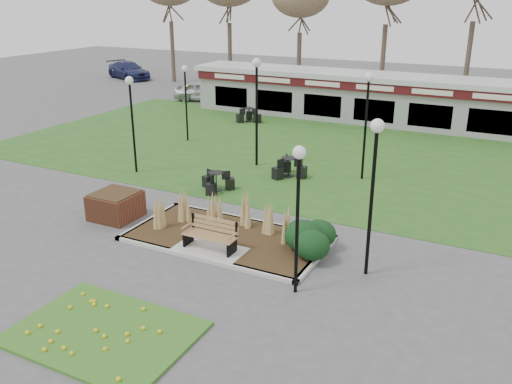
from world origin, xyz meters
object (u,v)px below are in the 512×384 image
at_px(lamp_post_far_left, 185,86).
at_px(lamp_post_near_left, 298,188).
at_px(food_pavilion, 381,98).
at_px(bistro_set_a, 289,170).
at_px(lamp_post_far_right, 367,103).
at_px(bistro_set_b, 249,117).
at_px(lamp_post_mid_left, 131,103).
at_px(bistro_set_c, 216,184).
at_px(brick_planter, 116,205).
at_px(lamp_post_near_right, 374,164).
at_px(car_black, 247,89).
at_px(car_blue, 129,70).
at_px(car_silver, 203,91).
at_px(park_bench, 211,234).
at_px(lamp_post_mid_right, 257,88).

bearing_deg(lamp_post_far_left, lamp_post_near_left, -46.24).
relative_size(food_pavilion, bistro_set_a, 15.76).
relative_size(lamp_post_far_right, bistro_set_b, 2.90).
bearing_deg(lamp_post_mid_left, bistro_set_c, -5.68).
bearing_deg(brick_planter, bistro_set_c, 66.58).
distance_m(brick_planter, lamp_post_mid_left, 5.80).
height_order(lamp_post_near_right, car_black, lamp_post_near_right).
bearing_deg(bistro_set_b, bistro_set_c, -68.43).
bearing_deg(lamp_post_near_left, car_blue, 135.62).
height_order(food_pavilion, car_silver, food_pavilion).
relative_size(park_bench, lamp_post_far_left, 0.43).
height_order(bistro_set_b, car_blue, car_blue).
bearing_deg(park_bench, lamp_post_near_right, 9.58).
bearing_deg(car_blue, lamp_post_mid_right, -106.06).
relative_size(bistro_set_b, car_silver, 0.38).
bearing_deg(food_pavilion, brick_planter, -103.06).
bearing_deg(lamp_post_mid_right, bistro_set_b, 119.98).
height_order(lamp_post_near_right, lamp_post_far_right, lamp_post_far_right).
relative_size(lamp_post_near_right, lamp_post_far_right, 1.00).
bearing_deg(lamp_post_far_right, lamp_post_near_right, -72.71).
height_order(lamp_post_far_right, car_black, lamp_post_far_right).
distance_m(brick_planter, lamp_post_far_right, 10.77).
bearing_deg(bistro_set_b, brick_planter, -79.72).
relative_size(food_pavilion, bistro_set_b, 15.82).
height_order(park_bench, food_pavilion, food_pavilion).
height_order(brick_planter, bistro_set_b, brick_planter).
height_order(lamp_post_near_right, lamp_post_far_left, lamp_post_near_right).
relative_size(lamp_post_mid_left, bistro_set_a, 2.71).
bearing_deg(bistro_set_c, lamp_post_mid_left, 174.32).
bearing_deg(lamp_post_near_left, bistro_set_a, 114.82).
relative_size(lamp_post_mid_left, lamp_post_far_left, 1.06).
bearing_deg(lamp_post_far_right, bistro_set_b, 141.64).
bearing_deg(car_silver, brick_planter, -173.76).
height_order(park_bench, lamp_post_near_left, lamp_post_near_left).
relative_size(lamp_post_near_left, bistro_set_a, 2.60).
distance_m(lamp_post_near_left, car_blue, 39.81).
height_order(lamp_post_mid_right, lamp_post_far_right, lamp_post_mid_right).
xyz_separation_m(food_pavilion, car_blue, (-25.15, 7.04, -0.71)).
distance_m(lamp_post_mid_left, car_blue, 28.23).
bearing_deg(car_black, bistro_set_b, -138.39).
relative_size(bistro_set_a, car_black, 0.41).
distance_m(bistro_set_b, car_blue, 20.80).
bearing_deg(lamp_post_near_left, bistro_set_c, 135.60).
distance_m(park_bench, bistro_set_a, 7.74).
bearing_deg(park_bench, bistro_set_c, 119.31).
relative_size(park_bench, lamp_post_near_left, 0.42).
height_order(lamp_post_near_right, bistro_set_c, lamp_post_near_right).
bearing_deg(food_pavilion, lamp_post_far_left, -132.03).
distance_m(lamp_post_mid_left, bistro_set_b, 11.39).
height_order(bistro_set_c, car_blue, car_blue).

